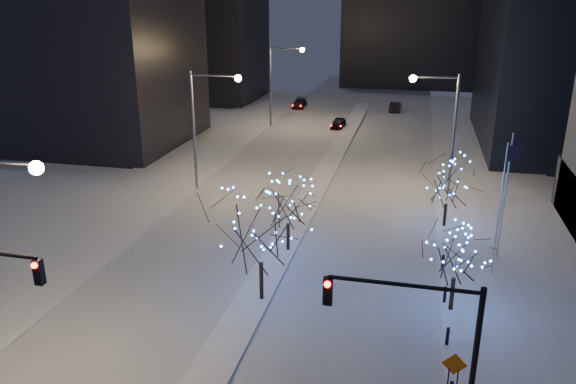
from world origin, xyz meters
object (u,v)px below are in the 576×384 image
(traffic_signal_east, at_px, (428,342))
(car_near, at_px, (338,123))
(street_lamp_w_mid, at_px, (205,115))
(car_far, at_px, (299,103))
(car_mid, at_px, (395,107))
(holiday_tree_plaza_near, at_px, (456,256))
(street_lamp_east, at_px, (443,119))
(street_lamp_w_far, at_px, (279,75))
(holiday_tree_median_far, at_px, (288,202))
(holiday_tree_median_near, at_px, (260,227))
(holiday_tree_plaza_far, at_px, (448,183))
(construction_sign, at_px, (454,367))

(traffic_signal_east, bearing_deg, car_near, 101.36)
(street_lamp_w_mid, distance_m, traffic_signal_east, 31.60)
(car_far, bearing_deg, car_mid, -0.06)
(holiday_tree_plaza_near, bearing_deg, traffic_signal_east, -98.59)
(street_lamp_east, bearing_deg, holiday_tree_plaza_near, -88.72)
(street_lamp_w_far, relative_size, holiday_tree_median_far, 1.89)
(car_mid, relative_size, holiday_tree_median_far, 0.77)
(street_lamp_w_far, height_order, holiday_tree_median_near, street_lamp_w_far)
(holiday_tree_median_far, bearing_deg, car_far, 101.12)
(street_lamp_w_far, xyz_separation_m, car_near, (7.44, 0.96, -5.87))
(car_far, distance_m, holiday_tree_plaza_far, 46.29)
(street_lamp_w_far, xyz_separation_m, construction_sign, (19.24, -47.20, -5.32))
(street_lamp_w_far, distance_m, holiday_tree_plaza_far, 35.07)
(street_lamp_east, xyz_separation_m, holiday_tree_median_near, (-9.58, -19.86, -2.08))
(holiday_tree_plaza_near, bearing_deg, holiday_tree_plaza_far, 90.00)
(holiday_tree_median_far, bearing_deg, street_lamp_w_far, 104.91)
(holiday_tree_median_near, bearing_deg, street_lamp_east, 64.24)
(street_lamp_east, bearing_deg, street_lamp_w_far, 130.85)
(street_lamp_w_mid, distance_m, car_mid, 41.22)
(holiday_tree_median_far, bearing_deg, car_near, 93.14)
(car_far, bearing_deg, holiday_tree_plaza_near, -72.13)
(street_lamp_w_mid, bearing_deg, street_lamp_east, 8.96)
(traffic_signal_east, distance_m, holiday_tree_median_near, 12.45)
(traffic_signal_east, xyz_separation_m, holiday_tree_median_near, (-8.44, 9.14, -0.39))
(street_lamp_east, bearing_deg, street_lamp_w_mid, -171.04)
(car_far, xyz_separation_m, holiday_tree_median_near, (9.50, -54.73, 3.72))
(car_far, height_order, construction_sign, construction_sign)
(car_far, distance_m, holiday_tree_median_near, 55.68)
(traffic_signal_east, distance_m, holiday_tree_median_far, 17.74)
(street_lamp_w_mid, relative_size, car_mid, 2.45)
(street_lamp_w_far, distance_m, car_mid, 20.14)
(traffic_signal_east, height_order, holiday_tree_median_near, traffic_signal_east)
(street_lamp_w_mid, height_order, street_lamp_w_far, same)
(street_lamp_w_mid, xyz_separation_m, holiday_tree_median_far, (9.44, -10.45, -3.05))
(car_mid, height_order, holiday_tree_plaza_near, holiday_tree_plaza_near)
(traffic_signal_east, bearing_deg, holiday_tree_median_near, 132.71)
(car_near, bearing_deg, holiday_tree_plaza_far, -65.25)
(car_near, relative_size, holiday_tree_plaza_near, 0.80)
(street_lamp_w_far, height_order, car_far, street_lamp_w_far)
(car_mid, bearing_deg, car_near, 65.22)
(holiday_tree_median_far, xyz_separation_m, holiday_tree_plaza_near, (10.00, -5.22, -0.20))
(car_mid, relative_size, construction_sign, 2.38)
(traffic_signal_east, height_order, construction_sign, traffic_signal_east)
(street_lamp_w_mid, relative_size, street_lamp_w_far, 1.00)
(street_lamp_w_mid, bearing_deg, holiday_tree_plaza_near, -38.88)
(car_near, bearing_deg, traffic_signal_east, -75.70)
(car_near, distance_m, holiday_tree_median_far, 36.58)
(car_mid, xyz_separation_m, holiday_tree_plaza_near, (5.56, -54.05, 2.58))
(holiday_tree_median_near, bearing_deg, traffic_signal_east, -47.29)
(street_lamp_east, xyz_separation_m, holiday_tree_plaza_far, (0.42, -7.03, -3.11))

